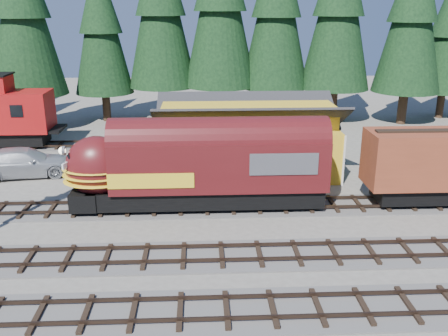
{
  "coord_description": "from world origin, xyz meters",
  "views": [
    {
      "loc": [
        -3.3,
        -23.13,
        11.4
      ],
      "look_at": [
        -1.99,
        4.0,
        2.48
      ],
      "focal_mm": 40.0,
      "sensor_mm": 36.0,
      "label": 1
    }
  ],
  "objects_px": {
    "locomotive": "(192,169)",
    "pickup_truck_a": "(129,171)",
    "pickup_truck_b": "(25,162)",
    "depot": "(248,132)"
  },
  "relations": [
    {
      "from": "depot",
      "to": "pickup_truck_a",
      "type": "distance_m",
      "value": 8.59
    },
    {
      "from": "pickup_truck_a",
      "to": "depot",
      "type": "bearing_deg",
      "value": -91.55
    },
    {
      "from": "depot",
      "to": "pickup_truck_a",
      "type": "height_order",
      "value": "depot"
    },
    {
      "from": "pickup_truck_a",
      "to": "pickup_truck_b",
      "type": "xyz_separation_m",
      "value": [
        -7.46,
        2.01,
        0.06
      ]
    },
    {
      "from": "pickup_truck_a",
      "to": "pickup_truck_b",
      "type": "distance_m",
      "value": 7.72
    },
    {
      "from": "locomotive",
      "to": "pickup_truck_b",
      "type": "height_order",
      "value": "locomotive"
    },
    {
      "from": "depot",
      "to": "pickup_truck_a",
      "type": "bearing_deg",
      "value": -165.78
    },
    {
      "from": "pickup_truck_b",
      "to": "pickup_truck_a",
      "type": "bearing_deg",
      "value": -114.46
    },
    {
      "from": "locomotive",
      "to": "pickup_truck_b",
      "type": "distance_m",
      "value": 13.44
    },
    {
      "from": "locomotive",
      "to": "pickup_truck_a",
      "type": "height_order",
      "value": "locomotive"
    }
  ]
}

